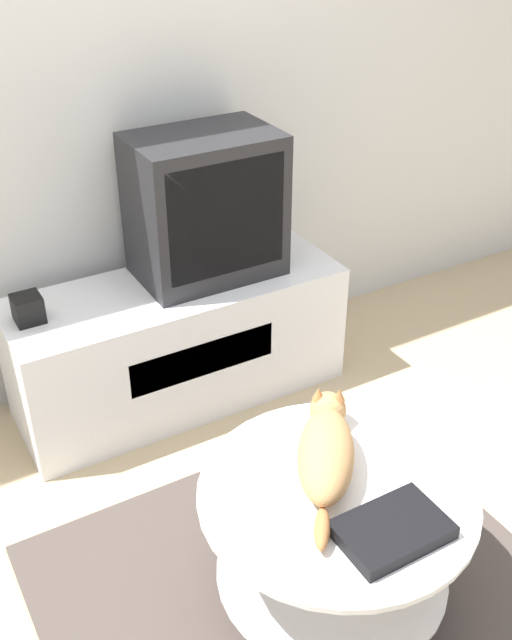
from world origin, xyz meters
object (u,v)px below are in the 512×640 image
Objects in this scene: cat at (326,449)px; tv at (206,206)px; dvd_box at (392,530)px; speaker at (28,309)px.

tv is at bearing 26.60° from cat.
tv is 1.14× the size of cat.
cat reaches higher than dvd_box.
speaker is 0.35× the size of dvd_box.
tv is 1.98× the size of dvd_box.
speaker is (-0.70, -0.02, -0.22)m from tv.
speaker is at bearing 62.29° from cat.
cat is at bearing 91.08° from dvd_box.
tv reaches higher than speaker.
cat is (0.52, -1.06, -0.05)m from speaker.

